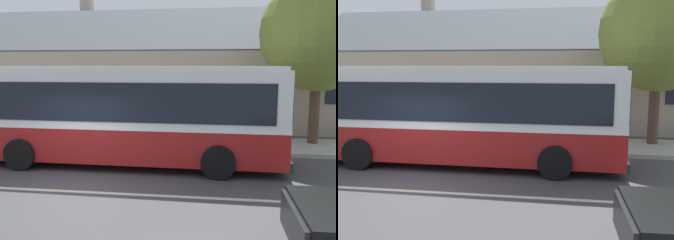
# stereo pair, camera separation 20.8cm
# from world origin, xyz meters

# --- Properties ---
(ground_plane) EXTENTS (300.00, 300.00, 0.00)m
(ground_plane) POSITION_xyz_m (0.00, 0.00, 0.00)
(ground_plane) COLOR #424244
(sidewalk_far) EXTENTS (60.00, 3.00, 0.15)m
(sidewalk_far) POSITION_xyz_m (0.00, 6.00, 0.07)
(sidewalk_far) COLOR #ADAAA3
(sidewalk_far) RESTS_ON ground
(lane_divider_stripe) EXTENTS (60.00, 0.16, 0.01)m
(lane_divider_stripe) POSITION_xyz_m (0.00, 0.00, 0.00)
(lane_divider_stripe) COLOR beige
(lane_divider_stripe) RESTS_ON ground
(community_building) EXTENTS (23.03, 10.78, 7.69)m
(community_building) POSITION_xyz_m (1.35, 14.16, 2.12)
(community_building) COLOR tan
(community_building) RESTS_ON ground
(transit_bus) EXTENTS (10.63, 2.90, 3.23)m
(transit_bus) POSITION_xyz_m (0.72, 2.90, 1.74)
(transit_bus) COLOR maroon
(transit_bus) RESTS_ON ground
(street_tree_primary) EXTENTS (4.53, 4.53, 6.76)m
(street_tree_primary) POSITION_xyz_m (7.65, 6.57, 4.38)
(street_tree_primary) COLOR #4C3828
(street_tree_primary) RESTS_ON ground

